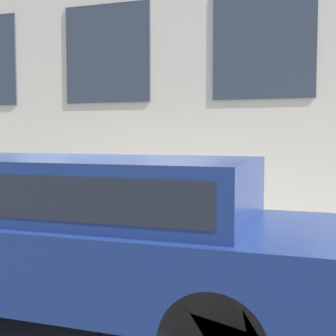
% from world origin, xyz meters
% --- Properties ---
extents(ground_plane, '(80.00, 80.00, 0.00)m').
position_xyz_m(ground_plane, '(0.00, 0.00, 0.00)').
color(ground_plane, '#47474C').
extents(sidewalk, '(3.16, 60.00, 0.16)m').
position_xyz_m(sidewalk, '(1.58, 0.00, 0.08)').
color(sidewalk, '#9E9B93').
rests_on(sidewalk, ground_plane).
extents(fire_hydrant, '(0.31, 0.43, 0.82)m').
position_xyz_m(fire_hydrant, '(0.66, -0.26, 0.58)').
color(fire_hydrant, gold).
rests_on(fire_hydrant, sidewalk).
extents(person, '(0.34, 0.23, 1.42)m').
position_xyz_m(person, '(1.19, -0.74, 1.01)').
color(person, '#998466').
rests_on(person, sidewalk).
extents(parked_truck_navy_near, '(1.86, 5.23, 1.68)m').
position_xyz_m(parked_truck_navy_near, '(-1.20, -0.29, 0.99)').
color(parked_truck_navy_near, black).
rests_on(parked_truck_navy_near, ground_plane).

